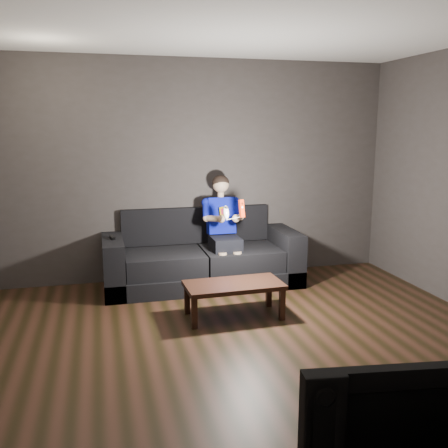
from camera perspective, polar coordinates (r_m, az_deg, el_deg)
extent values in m
plane|color=black|center=(4.21, 3.31, -15.58)|extent=(5.00, 5.00, 0.00)
cube|color=#3B3532|center=(6.21, -3.51, 6.11)|extent=(5.00, 0.04, 2.70)
cube|color=white|center=(3.85, 3.80, 23.24)|extent=(5.00, 5.00, 0.02)
cube|color=black|center=(6.11, -2.57, -5.92)|extent=(2.32, 1.00, 0.20)
cube|color=black|center=(5.88, -6.83, -4.44)|extent=(0.91, 0.71, 0.24)
cube|color=black|center=(6.06, 1.93, -3.89)|extent=(0.91, 0.71, 0.24)
cube|color=black|center=(6.34, -3.32, 0.01)|extent=(1.86, 0.23, 0.45)
cube|color=black|center=(5.94, -12.54, -4.52)|extent=(0.23, 1.00, 0.63)
cube|color=black|center=(6.34, 6.72, -3.34)|extent=(0.23, 1.00, 0.63)
cube|color=black|center=(5.94, 0.14, -2.21)|extent=(0.33, 0.42, 0.15)
cube|color=navy|center=(6.09, -0.37, 0.99)|extent=(0.33, 0.24, 0.46)
cube|color=#EFBB08|center=(5.99, -0.16, 1.46)|extent=(0.10, 0.10, 0.11)
cube|color=#D02342|center=(5.98, -0.15, 1.45)|extent=(0.07, 0.07, 0.07)
cylinder|color=tan|center=(6.05, -0.38, 3.36)|extent=(0.08, 0.08, 0.07)
sphere|color=tan|center=(6.03, -0.38, 4.55)|extent=(0.20, 0.20, 0.20)
ellipsoid|color=black|center=(6.04, -0.40, 4.77)|extent=(0.21, 0.21, 0.18)
cylinder|color=navy|center=(5.96, -2.12, 1.57)|extent=(0.09, 0.25, 0.21)
cylinder|color=navy|center=(6.06, 1.67, 1.72)|extent=(0.09, 0.25, 0.21)
cylinder|color=tan|center=(5.81, -1.17, 0.83)|extent=(0.15, 0.26, 0.11)
cylinder|color=tan|center=(5.89, 1.67, 0.96)|extent=(0.15, 0.26, 0.11)
sphere|color=tan|center=(5.73, -0.34, 0.56)|extent=(0.09, 0.09, 0.09)
sphere|color=tan|center=(5.77, 1.37, 0.64)|extent=(0.09, 0.09, 0.09)
cylinder|color=tan|center=(5.77, -0.17, -5.10)|extent=(0.10, 0.10, 0.38)
cylinder|color=tan|center=(5.82, 1.53, -4.98)|extent=(0.10, 0.10, 0.38)
cube|color=red|center=(5.52, 2.04, 1.78)|extent=(0.06, 0.08, 0.20)
cube|color=maroon|center=(5.49, 2.11, 2.33)|extent=(0.03, 0.02, 0.03)
cylinder|color=white|center=(5.50, 2.10, 1.61)|extent=(0.02, 0.01, 0.02)
ellipsoid|color=white|center=(5.49, 0.24, 1.34)|extent=(0.08, 0.11, 0.16)
cylinder|color=black|center=(5.44, 0.34, 1.89)|extent=(0.03, 0.01, 0.03)
cube|color=black|center=(5.81, -12.66, -1.50)|extent=(0.06, 0.16, 0.03)
cube|color=black|center=(5.85, -12.68, -1.24)|extent=(0.02, 0.02, 0.00)
cube|color=black|center=(5.01, 1.13, -7.00)|extent=(0.99, 0.52, 0.04)
cube|color=black|center=(4.80, -3.41, -10.11)|extent=(0.05, 0.05, 0.31)
cube|color=black|center=(5.02, 6.65, -9.17)|extent=(0.05, 0.05, 0.31)
cube|color=black|center=(5.16, -4.25, -8.56)|extent=(0.05, 0.05, 0.31)
cube|color=black|center=(5.38, 5.14, -7.77)|extent=(0.05, 0.05, 0.31)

